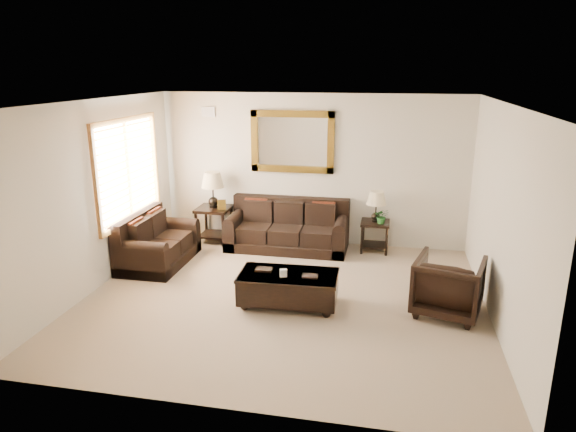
% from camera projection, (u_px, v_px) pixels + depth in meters
% --- Properties ---
extents(room, '(5.51, 5.01, 2.71)m').
position_uv_depth(room, '(283.00, 205.00, 6.84)').
color(room, '#84705B').
rests_on(room, ground).
extents(window, '(0.07, 1.96, 1.66)m').
position_uv_depth(window, '(129.00, 170.00, 8.14)').
color(window, white).
rests_on(window, room).
extents(mirror, '(1.50, 0.06, 1.10)m').
position_uv_depth(mirror, '(292.00, 142.00, 9.09)').
color(mirror, '#492C0E').
rests_on(mirror, room).
extents(air_vent, '(0.25, 0.02, 0.18)m').
position_uv_depth(air_vent, '(208.00, 112.00, 9.26)').
color(air_vent, '#999999').
rests_on(air_vent, room).
extents(sofa, '(2.12, 0.92, 0.87)m').
position_uv_depth(sofa, '(288.00, 231.00, 9.16)').
color(sofa, black).
rests_on(sofa, room).
extents(loveseat, '(0.89, 1.50, 0.85)m').
position_uv_depth(loveseat, '(156.00, 245.00, 8.43)').
color(loveseat, black).
rests_on(loveseat, room).
extents(end_table_left, '(0.60, 0.60, 1.31)m').
position_uv_depth(end_table_left, '(213.00, 197.00, 9.35)').
color(end_table_left, black).
rests_on(end_table_left, room).
extents(end_table_right, '(0.49, 0.49, 1.08)m').
position_uv_depth(end_table_right, '(376.00, 212.00, 8.88)').
color(end_table_right, black).
rests_on(end_table_right, room).
extents(coffee_table, '(1.36, 0.76, 0.56)m').
position_uv_depth(coffee_table, '(289.00, 286.00, 6.94)').
color(coffee_table, black).
rests_on(coffee_table, room).
extents(armchair, '(1.00, 0.96, 0.85)m').
position_uv_depth(armchair, '(449.00, 283.00, 6.66)').
color(armchair, black).
rests_on(armchair, floor).
extents(potted_plant, '(0.25, 0.28, 0.21)m').
position_uv_depth(potted_plant, '(382.00, 218.00, 8.80)').
color(potted_plant, '#1D531C').
rests_on(potted_plant, end_table_right).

